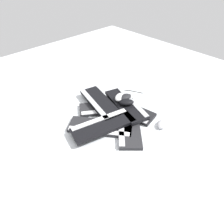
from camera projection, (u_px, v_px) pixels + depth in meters
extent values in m
plane|color=silver|center=(106.00, 114.00, 1.52)|extent=(3.20, 3.20, 0.00)
cube|color=#232326|center=(108.00, 108.00, 1.56)|extent=(0.37, 0.45, 0.02)
cube|color=silver|center=(109.00, 111.00, 1.51)|extent=(0.26, 0.37, 0.01)
cube|color=#232326|center=(100.00, 127.00, 1.39)|extent=(0.44, 0.39, 0.02)
cube|color=silver|center=(99.00, 131.00, 1.34)|extent=(0.35, 0.28, 0.01)
cube|color=#232326|center=(129.00, 125.00, 1.41)|extent=(0.42, 0.41, 0.02)
cube|color=silver|center=(121.00, 124.00, 1.40)|extent=(0.33, 0.32, 0.01)
cube|color=black|center=(127.00, 109.00, 1.55)|extent=(0.46, 0.23, 0.02)
cube|color=silver|center=(123.00, 111.00, 1.50)|extent=(0.42, 0.11, 0.01)
cube|color=black|center=(100.00, 103.00, 1.56)|extent=(0.46, 0.25, 0.02)
cube|color=#B2B5BA|center=(94.00, 103.00, 1.53)|extent=(0.42, 0.13, 0.01)
cube|color=black|center=(126.00, 105.00, 1.54)|extent=(0.46, 0.28, 0.02)
cube|color=#B2B5BA|center=(132.00, 101.00, 1.55)|extent=(0.41, 0.16, 0.01)
cube|color=black|center=(103.00, 126.00, 1.36)|extent=(0.25, 0.46, 0.02)
cube|color=silver|center=(100.00, 119.00, 1.39)|extent=(0.14, 0.41, 0.01)
ellipsoid|color=black|center=(125.00, 97.00, 1.56)|extent=(0.08, 0.12, 0.04)
ellipsoid|color=silver|center=(120.00, 97.00, 1.56)|extent=(0.10, 0.13, 0.04)
ellipsoid|color=black|center=(126.00, 102.00, 1.51)|extent=(0.12, 0.13, 0.04)
ellipsoid|color=#B7B7BC|center=(162.00, 124.00, 1.41)|extent=(0.09, 0.12, 0.04)
cylinder|color=black|center=(78.00, 134.00, 1.35)|extent=(0.03, 0.05, 0.01)
cylinder|color=black|center=(88.00, 131.00, 1.37)|extent=(0.06, 0.09, 0.01)
cylinder|color=black|center=(98.00, 128.00, 1.40)|extent=(0.02, 0.05, 0.01)
cylinder|color=black|center=(105.00, 122.00, 1.44)|extent=(0.02, 0.10, 0.01)
cylinder|color=black|center=(112.00, 114.00, 1.52)|extent=(0.06, 0.11, 0.01)
cylinder|color=black|center=(112.00, 106.00, 1.59)|extent=(0.09, 0.03, 0.01)
cylinder|color=black|center=(110.00, 101.00, 1.65)|extent=(0.03, 0.06, 0.01)
cylinder|color=black|center=(112.00, 96.00, 1.70)|extent=(0.05, 0.05, 0.01)
cylinder|color=black|center=(117.00, 92.00, 1.75)|extent=(0.02, 0.11, 0.01)
cylinder|color=black|center=(126.00, 90.00, 1.77)|extent=(0.06, 0.05, 0.01)
cylinder|color=black|center=(136.00, 92.00, 1.75)|extent=(0.11, 0.06, 0.01)
sphere|color=black|center=(76.00, 137.00, 1.33)|extent=(0.01, 0.01, 0.01)
sphere|color=black|center=(81.00, 132.00, 1.37)|extent=(0.01, 0.01, 0.01)
sphere|color=black|center=(96.00, 130.00, 1.38)|extent=(0.01, 0.01, 0.01)
sphere|color=black|center=(100.00, 126.00, 1.41)|extent=(0.01, 0.01, 0.01)
sphere|color=black|center=(109.00, 118.00, 1.48)|extent=(0.01, 0.01, 0.01)
sphere|color=black|center=(115.00, 109.00, 1.56)|extent=(0.01, 0.01, 0.01)
sphere|color=black|center=(109.00, 103.00, 1.63)|extent=(0.01, 0.01, 0.01)
sphere|color=black|center=(112.00, 99.00, 1.67)|extent=(0.01, 0.01, 0.01)
sphere|color=black|center=(112.00, 94.00, 1.72)|extent=(0.01, 0.01, 0.01)
sphere|color=black|center=(122.00, 90.00, 1.77)|extent=(0.01, 0.01, 0.01)
sphere|color=black|center=(130.00, 90.00, 1.77)|extent=(0.01, 0.01, 0.01)
sphere|color=black|center=(143.00, 93.00, 1.74)|extent=(0.01, 0.01, 0.01)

